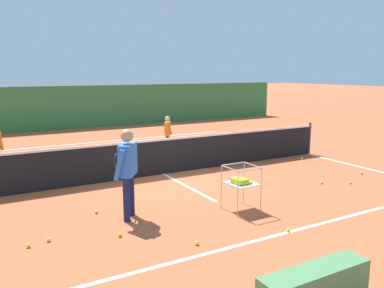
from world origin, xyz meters
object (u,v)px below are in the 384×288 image
at_px(student_1, 168,131).
at_px(tennis_ball_0, 302,159).
at_px(tennis_net, 163,156).
at_px(tennis_ball_8, 322,183).
at_px(tennis_ball_4, 28,246).
at_px(ball_cart, 241,181).
at_px(tennis_ball_1, 361,173).
at_px(tennis_ball_9, 49,240).
at_px(courtside_bench, 314,287).
at_px(instructor, 127,166).
at_px(tennis_ball_2, 120,235).
at_px(tennis_ball_5, 197,243).
at_px(tennis_ball_3, 96,212).
at_px(tennis_ball_6, 288,230).
at_px(tennis_ball_7, 351,183).

xyz_separation_m(student_1, tennis_ball_0, (3.22, -2.96, -0.72)).
bearing_deg(tennis_net, tennis_ball_8, -42.66).
bearing_deg(tennis_net, tennis_ball_4, -141.26).
bearing_deg(tennis_ball_8, ball_cart, -169.73).
bearing_deg(tennis_ball_1, student_1, 123.57).
bearing_deg(tennis_ball_9, tennis_ball_8, 1.73).
relative_size(tennis_ball_9, courtside_bench, 0.05).
relative_size(instructor, tennis_ball_8, 24.94).
height_order(tennis_ball_1, tennis_ball_2, same).
distance_m(instructor, ball_cart, 2.24).
bearing_deg(tennis_ball_5, student_1, 67.83).
distance_m(tennis_ball_0, tennis_ball_1, 2.09).
xyz_separation_m(tennis_net, tennis_ball_0, (4.53, -0.54, -0.47)).
height_order(tennis_ball_1, tennis_ball_5, same).
bearing_deg(tennis_ball_3, tennis_ball_5, -65.17).
relative_size(tennis_ball_3, courtside_bench, 0.05).
height_order(student_1, tennis_ball_0, student_1).
relative_size(tennis_ball_1, tennis_ball_6, 1.00).
relative_size(student_1, tennis_ball_0, 18.44).
xyz_separation_m(tennis_ball_9, courtside_bench, (2.45, -3.37, 0.20)).
height_order(student_1, courtside_bench, student_1).
xyz_separation_m(tennis_net, tennis_ball_3, (-2.42, -2.07, -0.47)).
bearing_deg(tennis_ball_1, tennis_ball_6, -156.32).
bearing_deg(tennis_ball_4, tennis_ball_6, -21.03).
bearing_deg(tennis_ball_6, tennis_ball_7, 23.21).
xyz_separation_m(student_1, tennis_ball_7, (2.31, -5.53, -0.72)).
relative_size(tennis_ball_1, tennis_ball_8, 1.00).
distance_m(student_1, tennis_ball_2, 6.88).
xyz_separation_m(tennis_ball_6, tennis_ball_7, (3.39, 1.46, 0.00)).
xyz_separation_m(tennis_ball_1, tennis_ball_5, (-6.07, -1.62, 0.00)).
distance_m(tennis_ball_1, tennis_ball_6, 4.84).
height_order(tennis_ball_1, tennis_ball_6, same).
height_order(tennis_ball_7, tennis_ball_8, same).
bearing_deg(tennis_ball_9, tennis_ball_5, -32.21).
distance_m(tennis_net, ball_cart, 3.28).
bearing_deg(ball_cart, tennis_ball_0, 32.01).
bearing_deg(courtside_bench, tennis_ball_3, 108.33).
distance_m(tennis_ball_2, tennis_ball_6, 2.88).
bearing_deg(tennis_ball_1, instructor, 179.78).
distance_m(tennis_ball_7, courtside_bench, 5.64).
bearing_deg(tennis_ball_6, ball_cart, 93.57).
bearing_deg(tennis_ball_4, ball_cart, -3.67).
height_order(instructor, tennis_ball_4, instructor).
distance_m(student_1, tennis_ball_1, 6.10).
bearing_deg(instructor, ball_cart, -18.11).
distance_m(tennis_ball_1, courtside_bench, 6.77).
height_order(tennis_ball_7, courtside_bench, courtside_bench).
xyz_separation_m(tennis_ball_1, tennis_ball_6, (-4.43, -1.94, 0.00)).
bearing_deg(tennis_ball_2, tennis_ball_6, -25.20).
relative_size(tennis_ball_1, tennis_ball_9, 1.00).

